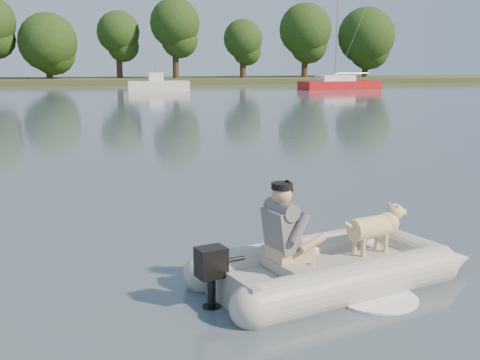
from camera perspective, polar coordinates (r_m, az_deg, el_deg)
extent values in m
plane|color=slate|center=(8.10, 1.53, -8.37)|extent=(160.00, 160.00, 0.00)
cube|color=#47512D|center=(69.51, -9.28, 9.25)|extent=(160.00, 12.00, 0.70)
cylinder|color=#332316|center=(69.29, -17.63, 9.87)|extent=(0.70, 0.70, 2.94)
sphere|color=#2F4F1A|center=(69.30, -17.79, 12.37)|extent=(6.27, 6.27, 6.27)
cylinder|color=#332316|center=(69.41, -11.36, 10.48)|extent=(0.70, 0.70, 3.67)
sphere|color=#2F4F1A|center=(69.46, -11.48, 13.60)|extent=(4.69, 4.69, 4.69)
cylinder|color=#332316|center=(67.81, -6.11, 10.88)|extent=(0.70, 0.70, 4.29)
sphere|color=#2F4F1A|center=(67.92, -6.19, 14.60)|extent=(5.43, 5.43, 5.43)
cylinder|color=#332316|center=(69.10, 0.28, 10.51)|extent=(0.70, 0.70, 3.21)
sphere|color=#2F4F1A|center=(69.12, 0.28, 13.24)|extent=(4.41, 4.41, 4.41)
cylinder|color=#332316|center=(71.44, 6.13, 10.77)|extent=(0.70, 0.70, 3.94)
sphere|color=#2F4F1A|center=(71.51, 6.20, 14.01)|extent=(6.03, 6.03, 6.03)
cylinder|color=#332316|center=(74.20, 11.78, 10.45)|extent=(0.70, 0.70, 3.52)
sphere|color=#2F4F1A|center=(74.24, 11.89, 13.24)|extent=(6.68, 6.68, 6.68)
cube|color=#B11418|center=(56.00, 9.43, 8.78)|extent=(7.83, 3.80, 0.94)
cube|color=white|center=(55.72, 9.04, 9.50)|extent=(3.58, 2.35, 0.56)
cylinder|color=#A5A5AA|center=(55.76, 9.19, 14.09)|extent=(0.15, 0.15, 9.40)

